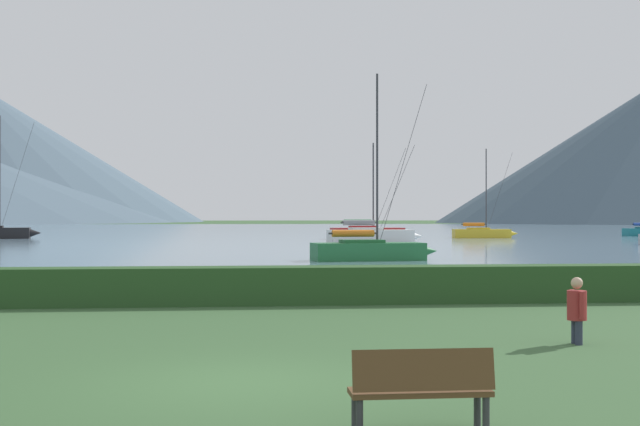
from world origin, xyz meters
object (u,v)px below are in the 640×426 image
object	(u,v)px
sailboat_slip_6	(370,249)
sailboat_slip_7	(372,235)
sailboat_slip_2	(368,232)
park_bench_near_path	(421,386)
sailboat_slip_0	(482,233)
person_seated_viewer	(577,307)

from	to	relation	value
sailboat_slip_6	sailboat_slip_7	world-z (taller)	sailboat_slip_6
sailboat_slip_2	sailboat_slip_6	world-z (taller)	sailboat_slip_6
sailboat_slip_6	sailboat_slip_2	bearing A→B (deg)	74.33
sailboat_slip_2	park_bench_near_path	world-z (taller)	sailboat_slip_2
sailboat_slip_2	park_bench_near_path	size ratio (longest dim) A/B	6.51
sailboat_slip_2	sailboat_slip_6	distance (m)	43.73
sailboat_slip_0	sailboat_slip_6	size ratio (longest dim) A/B	0.98
sailboat_slip_2	park_bench_near_path	xyz separation A→B (m)	(-12.13, -80.05, -0.19)
park_bench_near_path	person_seated_viewer	distance (m)	7.58
sailboat_slip_2	sailboat_slip_6	size ratio (longest dim) A/B	1.00
sailboat_slip_6	person_seated_viewer	world-z (taller)	sailboat_slip_6
sailboat_slip_2	person_seated_viewer	size ratio (longest dim) A/B	8.11
sailboat_slip_6	sailboat_slip_7	xyz separation A→B (m)	(4.97, 29.92, 0.12)
sailboat_slip_2	sailboat_slip_6	xyz separation A→B (m)	(-6.79, -43.20, -0.13)
sailboat_slip_2	person_seated_viewer	distance (m)	74.24
sailboat_slip_7	person_seated_viewer	xyz separation A→B (m)	(-5.97, -60.55, -0.02)
sailboat_slip_7	person_seated_viewer	size ratio (longest dim) A/B	7.45
person_seated_viewer	sailboat_slip_2	bearing A→B (deg)	84.72
sailboat_slip_0	sailboat_slip_2	world-z (taller)	sailboat_slip_2
sailboat_slip_7	sailboat_slip_2	bearing A→B (deg)	75.56
sailboat_slip_2	person_seated_viewer	bearing A→B (deg)	-100.72
sailboat_slip_2	person_seated_viewer	xyz separation A→B (m)	(-7.80, -73.83, -0.03)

